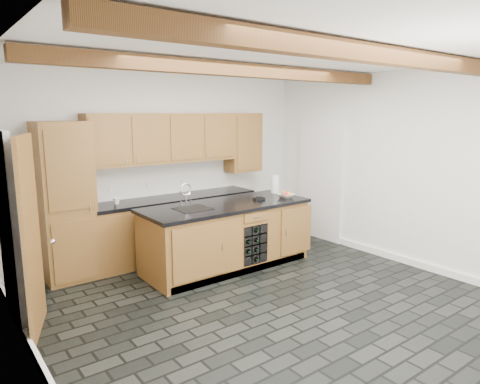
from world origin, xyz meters
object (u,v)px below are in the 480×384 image
(island, at_px, (227,235))
(paper_towel, at_px, (275,184))
(fruit_bowl, at_px, (286,196))
(kitchen_scale, at_px, (259,198))

(island, bearing_deg, paper_towel, 11.50)
(island, bearing_deg, fruit_bowl, -10.03)
(island, relative_size, kitchen_scale, 14.18)
(island, relative_size, paper_towel, 8.67)
(kitchen_scale, relative_size, paper_towel, 0.61)
(kitchen_scale, bearing_deg, island, 179.32)
(island, distance_m, fruit_bowl, 1.11)
(fruit_bowl, distance_m, paper_towel, 0.44)
(island, bearing_deg, kitchen_scale, -6.22)
(fruit_bowl, bearing_deg, island, 169.97)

